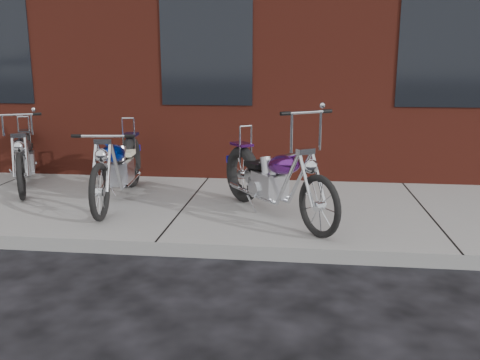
# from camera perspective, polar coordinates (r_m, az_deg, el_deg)

# --- Properties ---
(ground) EXTENTS (120.00, 120.00, 0.00)m
(ground) POSITION_cam_1_polar(r_m,az_deg,el_deg) (5.31, -9.44, -8.44)
(ground) COLOR black
(ground) RESTS_ON ground
(sidewalk) EXTENTS (22.00, 3.00, 0.15)m
(sidewalk) POSITION_cam_1_polar(r_m,az_deg,el_deg) (6.66, -5.90, -3.22)
(sidewalk) COLOR #959594
(sidewalk) RESTS_ON ground
(chopper_purple) EXTENTS (1.45, 1.93, 1.30)m
(chopper_purple) POSITION_cam_1_polar(r_m,az_deg,el_deg) (5.97, 3.80, -0.19)
(chopper_purple) COLOR black
(chopper_purple) RESTS_ON sidewalk
(chopper_blue) EXTENTS (0.57, 2.35, 1.02)m
(chopper_blue) POSITION_cam_1_polar(r_m,az_deg,el_deg) (6.83, -13.48, 1.20)
(chopper_blue) COLOR black
(chopper_blue) RESTS_ON sidewalk
(chopper_third) EXTENTS (1.08, 2.04, 1.13)m
(chopper_third) POSITION_cam_1_polar(r_m,az_deg,el_deg) (8.08, -23.09, 2.12)
(chopper_third) COLOR black
(chopper_third) RESTS_ON sidewalk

